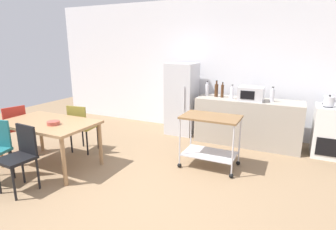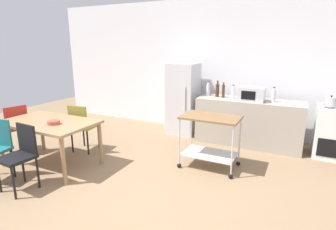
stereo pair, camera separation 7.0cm
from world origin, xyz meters
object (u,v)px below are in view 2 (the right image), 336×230
object	(u,v)px
chair_black	(20,153)
bottle_sparkling_water	(208,90)
bottle_olive_oil	(217,90)
kettle	(331,102)
stove_oven	(334,132)
kitchen_cart	(210,133)
chair_olive	(82,125)
refrigerator	(183,99)
fruit_bowl	(54,122)
bottle_soy_sauce	(233,93)
bottle_hot_sauce	(223,91)
microwave	(252,94)
bottle_wine	(273,96)
chair_red	(15,126)
dining_table	(49,126)

from	to	relation	value
chair_black	bottle_sparkling_water	bearing A→B (deg)	67.96
bottle_olive_oil	kettle	xyz separation A→B (m)	(2.00, -0.11, -0.04)
stove_oven	kitchen_cart	world-z (taller)	stove_oven
kitchen_cart	chair_olive	bearing A→B (deg)	-170.05
chair_olive	kitchen_cart	size ratio (longest dim) A/B	0.98
refrigerator	fruit_bowl	bearing A→B (deg)	-111.48
bottle_soy_sauce	bottle_sparkling_water	bearing A→B (deg)	167.32
refrigerator	bottle_olive_oil	size ratio (longest dim) A/B	4.70
bottle_olive_oil	fruit_bowl	distance (m)	3.13
refrigerator	bottle_soy_sauce	xyz separation A→B (m)	(1.13, -0.16, 0.24)
kitchen_cart	bottle_olive_oil	bearing A→B (deg)	102.65
bottle_sparkling_water	kettle	distance (m)	2.21
refrigerator	chair_olive	bearing A→B (deg)	-122.98
chair_olive	bottle_hot_sauce	distance (m)	2.80
chair_black	microwave	size ratio (longest dim) A/B	1.93
bottle_hot_sauce	fruit_bowl	xyz separation A→B (m)	(-1.94, -2.52, -0.26)
chair_olive	bottle_soy_sauce	size ratio (longest dim) A/B	3.21
kitchen_cart	bottle_sparkling_water	size ratio (longest dim) A/B	3.02
chair_black	kitchen_cart	bearing A→B (deg)	44.73
fruit_bowl	bottle_wine	bearing A→B (deg)	40.70
chair_olive	stove_oven	world-z (taller)	stove_oven
chair_red	bottle_hot_sauce	distance (m)	3.97
dining_table	microwave	distance (m)	3.62
bottle_wine	fruit_bowl	bearing A→B (deg)	-139.30
bottle_olive_oil	dining_table	bearing A→B (deg)	-129.45
bottle_olive_oil	bottle_hot_sauce	bearing A→B (deg)	-11.08
dining_table	stove_oven	world-z (taller)	stove_oven
bottle_wine	fruit_bowl	distance (m)	3.82
stove_oven	bottle_wine	distance (m)	1.18
chair_black	chair_red	size ratio (longest dim) A/B	1.00
chair_red	bottle_wine	world-z (taller)	bottle_wine
bottle_sparkling_water	kitchen_cart	bearing A→B (deg)	-69.91
bottle_olive_oil	bottle_soy_sauce	xyz separation A→B (m)	(0.34, -0.09, -0.02)
chair_olive	bottle_olive_oil	distance (m)	2.72
refrigerator	bottle_hot_sauce	size ratio (longest dim) A/B	5.08
chair_olive	chair_red	bearing A→B (deg)	22.71
dining_table	chair_black	size ratio (longest dim) A/B	1.69
chair_black	refrigerator	distance (m)	3.39
refrigerator	kettle	world-z (taller)	refrigerator
bottle_soy_sauce	dining_table	bearing A→B (deg)	-134.99
stove_oven	microwave	size ratio (longest dim) A/B	2.00
microwave	kettle	size ratio (longest dim) A/B	1.92
bottle_hot_sauce	bottle_soy_sauce	bearing A→B (deg)	-18.27
bottle_olive_oil	chair_red	bearing A→B (deg)	-141.96
microwave	chair_black	bearing A→B (deg)	-128.99
stove_oven	refrigerator	bearing A→B (deg)	178.40
stove_oven	bottle_sparkling_water	xyz separation A→B (m)	(-2.32, 0.04, 0.57)
stove_oven	kitchen_cart	bearing A→B (deg)	-142.91
refrigerator	chair_red	bearing A→B (deg)	-132.65
bottle_olive_oil	fruit_bowl	size ratio (longest dim) A/B	1.77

